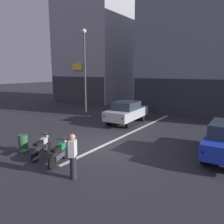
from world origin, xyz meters
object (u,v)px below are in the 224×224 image
motorcycle_silver_row_leftmost (42,147)px  motorcycle_green_row_left_mid (59,153)px  car_grey_down_street (195,104)px  car_silver_crossing_near (127,111)px  street_lamp (85,65)px  trash_bin (23,144)px  person_by_motorcycles (73,156)px

motorcycle_silver_row_leftmost → motorcycle_green_row_left_mid: same height
motorcycle_green_row_left_mid → car_grey_down_street: bearing=82.9°
car_silver_crossing_near → motorcycle_green_row_left_mid: car_silver_crossing_near is taller
street_lamp → trash_bin: 9.01m
car_grey_down_street → motorcycle_green_row_left_mid: (-1.85, -14.78, -0.43)m
street_lamp → person_by_motorcycles: (6.57, -8.23, -3.43)m
motorcycle_green_row_left_mid → trash_bin: size_ratio=1.89×
street_lamp → trash_bin: street_lamp is taller
car_grey_down_street → motorcycle_silver_row_leftmost: size_ratio=2.62×
car_grey_down_street → motorcycle_silver_row_leftmost: bearing=-101.8°
motorcycle_green_row_left_mid → street_lamp: bearing=124.2°
street_lamp → trash_bin: size_ratio=8.33×
motorcycle_silver_row_leftmost → motorcycle_green_row_left_mid: 1.22m
motorcycle_silver_row_leftmost → car_grey_down_street: bearing=78.2°
street_lamp → motorcycle_green_row_left_mid: bearing=-55.8°
street_lamp → person_by_motorcycles: 11.07m
car_silver_crossing_near → motorcycle_silver_row_leftmost: (0.16, -7.79, -0.43)m
motorcycle_silver_row_leftmost → trash_bin: size_ratio=1.85×
person_by_motorcycles → trash_bin: person_by_motorcycles is taller
person_by_motorcycles → car_silver_crossing_near: bearing=108.2°
street_lamp → motorcycle_silver_row_leftmost: bearing=-62.4°
car_silver_crossing_near → person_by_motorcycles: 8.93m
trash_bin → car_grey_down_street: bearing=73.9°
car_grey_down_street → trash_bin: 15.46m
person_by_motorcycles → motorcycle_silver_row_leftmost: bearing=165.2°
car_silver_crossing_near → trash_bin: car_silver_crossing_near is taller
car_silver_crossing_near → trash_bin: size_ratio=4.94×
car_silver_crossing_near → car_grey_down_street: size_ratio=1.02×
car_grey_down_street → person_by_motorcycles: person_by_motorcycles is taller
car_silver_crossing_near → person_by_motorcycles: size_ratio=2.52×
trash_bin → motorcycle_green_row_left_mid: bearing=1.7°
motorcycle_silver_row_leftmost → trash_bin: motorcycle_silver_row_leftmost is taller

